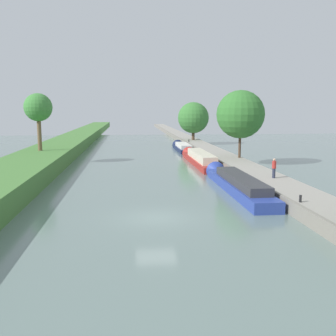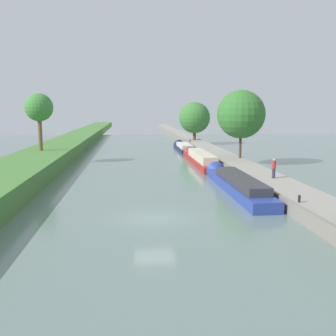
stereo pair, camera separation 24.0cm
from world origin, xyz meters
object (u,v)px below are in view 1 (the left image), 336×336
narrowboat_red (199,158)px  mooring_bollard_near (300,199)px  narrowboat_navy (182,147)px  person_walking (274,168)px  mooring_bollard_far (189,141)px  narrowboat_blue (236,183)px

narrowboat_red → mooring_bollard_near: (1.98, -24.33, 0.48)m
narrowboat_navy → person_walking: 32.12m
mooring_bollard_far → person_walking: bearing=-87.6°
narrowboat_blue → mooring_bollard_near: bearing=-77.7°
narrowboat_blue → narrowboat_red: narrowboat_red is taller
narrowboat_navy → mooring_bollard_far: bearing=69.1°
narrowboat_red → mooring_bollard_near: bearing=-85.4°
person_walking → mooring_bollard_far: person_walking is taller
mooring_bollard_near → person_walking: bearing=79.9°
narrowboat_navy → mooring_bollard_near: bearing=-87.3°
narrowboat_navy → person_walking: person_walking is taller
person_walking → mooring_bollard_near: bearing=-100.1°
narrowboat_blue → narrowboat_navy: narrowboat_blue is taller
narrowboat_red → narrowboat_navy: narrowboat_red is taller
narrowboat_red → mooring_bollard_near: 24.42m
person_walking → narrowboat_red: bearing=102.5°
narrowboat_red → narrowboat_navy: bearing=89.7°
narrowboat_blue → person_walking: (3.33, 0.31, 1.17)m
narrowboat_blue → mooring_bollard_far: narrowboat_blue is taller
narrowboat_blue → narrowboat_navy: size_ratio=1.31×
mooring_bollard_near → narrowboat_navy: bearing=92.7°
narrowboat_navy → person_walking: bearing=-83.9°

